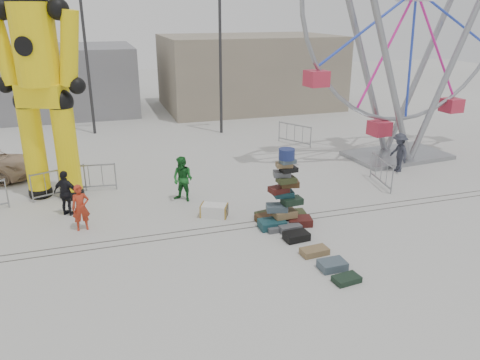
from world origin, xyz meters
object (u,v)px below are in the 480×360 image
object	(u,v)px
suitcase_tower	(284,203)
ferris_wheel	(414,14)
barricade_wheel_back	(295,134)
barricade_dummy_b	(59,183)
steamer_trunk	(214,210)
pedestrian_grey	(399,153)
barricade_dummy_c	(89,178)
pedestrian_black	(66,193)
lamp_post_right	(222,53)
lamp_post_left	(88,53)
pedestrian_red	(81,208)
crash_test_dummy	(40,78)
pedestrian_green	(183,179)
barricade_wheel_front	(381,172)

from	to	relation	value
suitcase_tower	ferris_wheel	xyz separation A→B (m)	(8.09, 5.29, 5.80)
barricade_wheel_back	barricade_dummy_b	bearing A→B (deg)	-102.19
steamer_trunk	pedestrian_grey	distance (m)	9.16
barricade_dummy_c	pedestrian_black	xyz separation A→B (m)	(-0.75, -2.13, 0.25)
lamp_post_right	lamp_post_left	bearing A→B (deg)	164.05
pedestrian_red	steamer_trunk	bearing A→B (deg)	-9.15
lamp_post_right	pedestrian_red	distance (m)	13.86
lamp_post_right	crash_test_dummy	bearing A→B (deg)	-138.67
lamp_post_left	pedestrian_black	world-z (taller)	lamp_post_left
barricade_wheel_back	pedestrian_green	distance (m)	9.17
lamp_post_right	crash_test_dummy	xyz separation A→B (m)	(-8.69, -7.64, -0.02)
pedestrian_black	pedestrian_grey	distance (m)	13.67
lamp_post_left	barricade_dummy_c	distance (m)	10.20
crash_test_dummy	pedestrian_black	bearing A→B (deg)	-52.87
barricade_wheel_front	lamp_post_right	bearing A→B (deg)	29.92
ferris_wheel	barricade_wheel_front	distance (m)	7.33
barricade_wheel_front	pedestrian_grey	distance (m)	2.11
crash_test_dummy	pedestrian_grey	bearing A→B (deg)	17.44
pedestrian_green	pedestrian_grey	bearing A→B (deg)	45.89
barricade_wheel_front	pedestrian_green	distance (m)	7.98
lamp_post_right	pedestrian_grey	bearing A→B (deg)	-58.73
lamp_post_right	pedestrian_red	xyz separation A→B (m)	(-7.73, -10.88, -3.72)
crash_test_dummy	pedestrian_red	size ratio (longest dim) A/B	5.54
barricade_dummy_c	pedestrian_black	bearing A→B (deg)	-102.15
lamp_post_right	barricade_dummy_b	bearing A→B (deg)	-138.20
barricade_dummy_b	barricade_wheel_front	xyz separation A→B (m)	(12.33, -2.58, 0.00)
suitcase_tower	crash_test_dummy	world-z (taller)	crash_test_dummy
ferris_wheel	lamp_post_left	bearing A→B (deg)	141.31
barricade_wheel_front	pedestrian_red	distance (m)	11.53
steamer_trunk	pedestrian_green	bearing A→B (deg)	140.32
lamp_post_right	barricade_wheel_back	bearing A→B (deg)	-51.23
lamp_post_right	barricade_wheel_back	distance (m)	6.07
suitcase_tower	barricade_wheel_front	size ratio (longest dim) A/B	1.30
lamp_post_right	barricade_dummy_c	size ratio (longest dim) A/B	4.00
barricade_wheel_back	pedestrian_grey	bearing A→B (deg)	-6.18
steamer_trunk	ferris_wheel	bearing A→B (deg)	48.49
suitcase_tower	pedestrian_grey	size ratio (longest dim) A/B	1.52
barricade_wheel_back	barricade_dummy_c	bearing A→B (deg)	-101.52
pedestrian_green	pedestrian_grey	distance (m)	9.62
steamer_trunk	pedestrian_green	world-z (taller)	pedestrian_green
barricade_dummy_b	pedestrian_grey	bearing A→B (deg)	-26.43
ferris_wheel	pedestrian_red	bearing A→B (deg)	-170.50
barricade_dummy_b	barricade_wheel_back	size ratio (longest dim) A/B	1.00
barricade_dummy_b	barricade_dummy_c	bearing A→B (deg)	-8.19
lamp_post_left	barricade_wheel_back	size ratio (longest dim) A/B	4.00
barricade_dummy_b	barricade_dummy_c	distance (m)	1.12
suitcase_tower	pedestrian_grey	world-z (taller)	suitcase_tower
crash_test_dummy	barricade_dummy_b	bearing A→B (deg)	21.07
crash_test_dummy	steamer_trunk	xyz separation A→B (m)	(5.27, -3.52, -4.25)
suitcase_tower	crash_test_dummy	size ratio (longest dim) A/B	0.31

